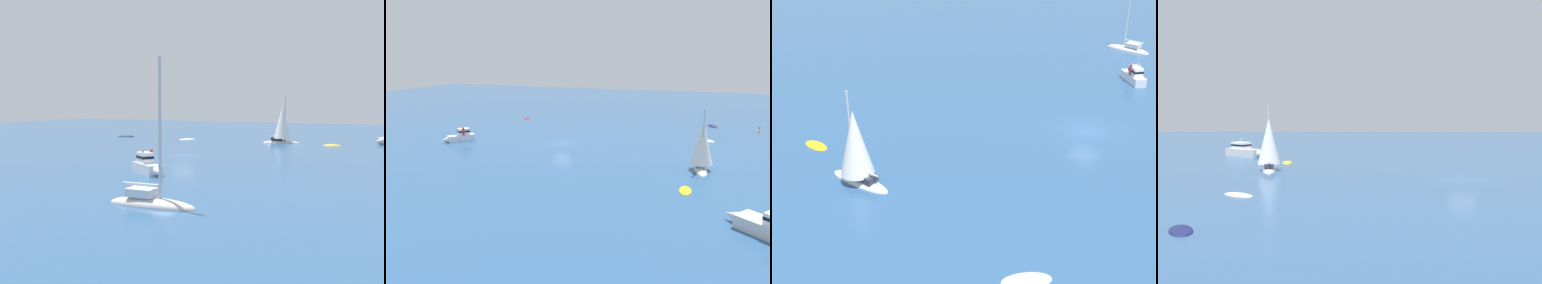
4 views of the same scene
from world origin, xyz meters
TOP-DOWN VIEW (x-y plane):
  - ground_plane at (0.00, 0.00)m, footprint 167.82×167.82m
  - tender at (-19.58, -9.16)m, footprint 3.20×2.82m
  - sailboat at (-19.75, 6.69)m, footprint 2.83×5.66m
  - launch at (-25.58, 22.02)m, footprint 6.46×5.18m
  - dinghy at (-20.18, -21.53)m, footprint 2.40×3.27m
  - dinghy_1 at (-18.79, 14.27)m, footprint 1.36×2.65m

SIDE VIEW (x-z plane):
  - ground_plane at x=0.00m, z-range 0.00..0.00m
  - tender at x=-19.58m, z-range -0.18..0.18m
  - dinghy at x=-20.18m, z-range -0.24..0.24m
  - dinghy_1 at x=-18.79m, z-range -0.21..0.21m
  - launch at x=-25.58m, z-range -0.53..2.06m
  - sailboat at x=-19.75m, z-range -1.14..6.35m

